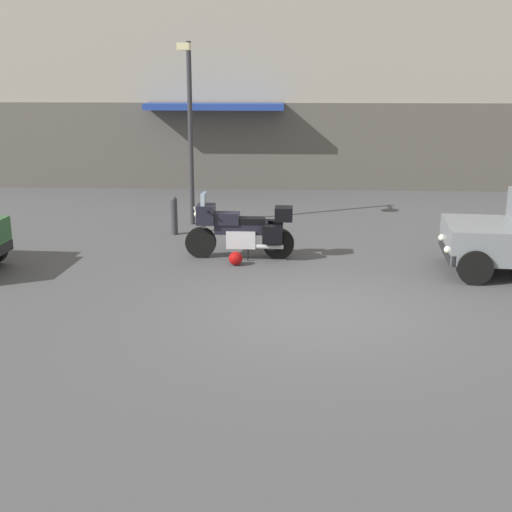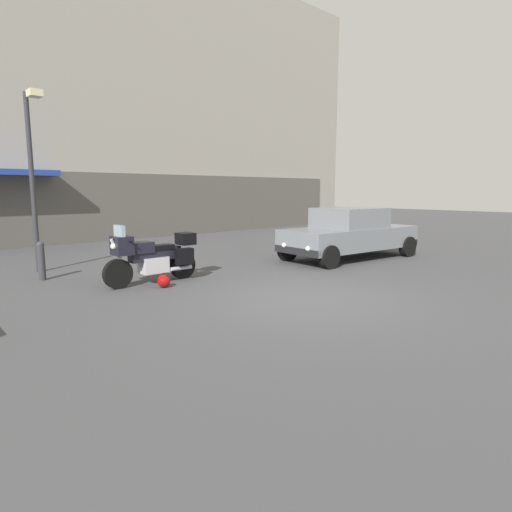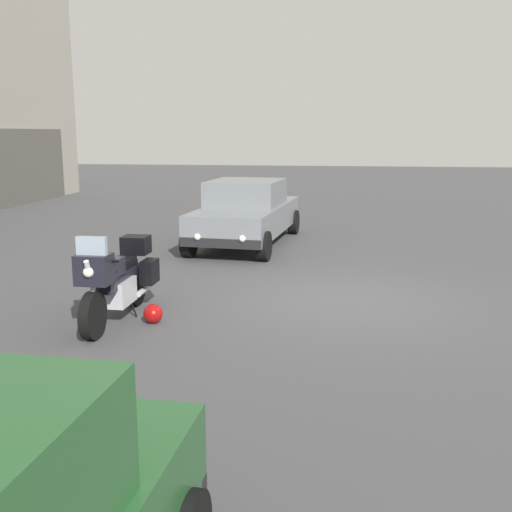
% 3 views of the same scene
% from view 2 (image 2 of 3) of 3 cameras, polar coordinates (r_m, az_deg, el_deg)
% --- Properties ---
extents(ground_plane, '(80.00, 80.00, 0.00)m').
position_cam_2_polar(ground_plane, '(8.52, 6.73, -5.57)').
color(ground_plane, '#424244').
extents(building_facade_rear, '(33.51, 3.40, 12.59)m').
position_cam_2_polar(building_facade_rear, '(20.02, -25.05, 19.85)').
color(building_facade_rear, gray).
rests_on(building_facade_rear, ground).
extents(motorcycle, '(2.26, 0.76, 1.36)m').
position_cam_2_polar(motorcycle, '(10.00, -13.38, 0.00)').
color(motorcycle, black).
rests_on(motorcycle, ground).
extents(helmet, '(0.28, 0.28, 0.28)m').
position_cam_2_polar(helmet, '(9.57, -12.06, -3.26)').
color(helmet, '#990C0C').
rests_on(helmet, ground).
extents(car_sedan_far, '(4.69, 2.29, 1.56)m').
position_cam_2_polar(car_sedan_far, '(13.55, 12.24, 2.94)').
color(car_sedan_far, slate).
rests_on(car_sedan_far, ground).
extents(streetlamp_curbside, '(0.28, 0.94, 4.46)m').
position_cam_2_polar(streetlamp_curbside, '(12.21, -27.37, 10.78)').
color(streetlamp_curbside, '#2D2D33').
rests_on(streetlamp_curbside, ground).
extents(bollard_curbside, '(0.16, 0.16, 0.92)m').
position_cam_2_polar(bollard_curbside, '(11.24, -26.46, -0.43)').
color(bollard_curbside, '#333338').
rests_on(bollard_curbside, ground).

